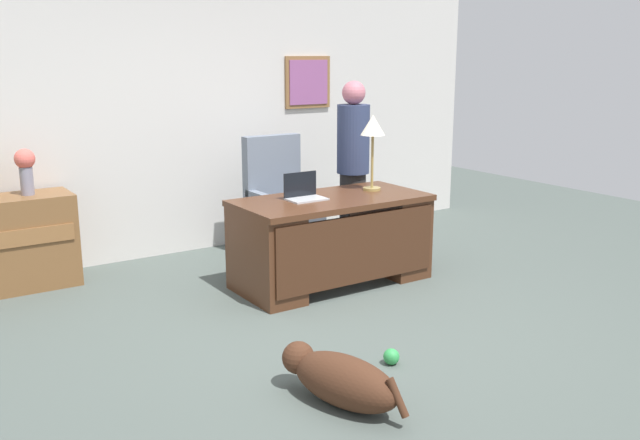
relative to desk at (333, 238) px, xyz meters
The scene contains 10 objects.
ground_plane 1.05m from the desk, 119.20° to the right, with size 12.00×12.00×0.00m, color #4C5651.
back_wall 2.04m from the desk, 104.86° to the left, with size 7.00×0.16×2.70m.
desk is the anchor object (origin of this frame).
armchair 1.02m from the desk, 86.64° to the left, with size 0.60×0.59×1.19m.
person_standing 1.09m from the desk, 44.07° to the left, with size 0.32×0.32×1.72m.
dog_lying 2.19m from the desk, 123.50° to the right, with size 0.49×0.87×0.30m.
laptop 0.48m from the desk, 157.95° to the left, with size 0.32×0.22×0.22m.
desk_lamp 1.03m from the desk, 11.53° to the left, with size 0.22×0.22×0.68m.
vase_with_flowers 2.68m from the desk, 147.31° to the left, with size 0.17×0.17×0.39m.
dog_toy_ball 1.73m from the desk, 111.54° to the right, with size 0.11×0.11×0.11m, color green.
Camera 1 is at (-2.87, -3.99, 1.98)m, focal length 39.33 mm.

